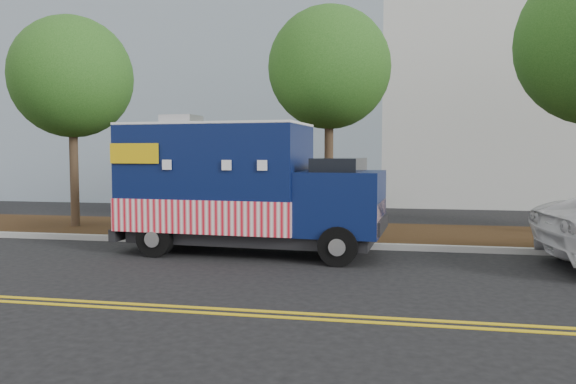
# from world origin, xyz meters

# --- Properties ---
(ground) EXTENTS (120.00, 120.00, 0.00)m
(ground) POSITION_xyz_m (0.00, 0.00, 0.00)
(ground) COLOR black
(ground) RESTS_ON ground
(curb) EXTENTS (120.00, 0.18, 0.15)m
(curb) POSITION_xyz_m (0.00, 1.40, 0.07)
(curb) COLOR #9E9E99
(curb) RESTS_ON ground
(mulch_strip) EXTENTS (120.00, 4.00, 0.15)m
(mulch_strip) POSITION_xyz_m (0.00, 3.50, 0.07)
(mulch_strip) COLOR #321F0D
(mulch_strip) RESTS_ON ground
(centerline_near) EXTENTS (120.00, 0.10, 0.01)m
(centerline_near) POSITION_xyz_m (0.00, -4.45, 0.01)
(centerline_near) COLOR gold
(centerline_near) RESTS_ON ground
(centerline_far) EXTENTS (120.00, 0.10, 0.01)m
(centerline_far) POSITION_xyz_m (0.00, -4.70, 0.01)
(centerline_far) COLOR gold
(centerline_far) RESTS_ON ground
(tree_a) EXTENTS (3.64, 3.64, 6.49)m
(tree_a) POSITION_xyz_m (-7.02, 3.01, 4.66)
(tree_a) COLOR #38281C
(tree_a) RESTS_ON ground
(tree_b) EXTENTS (3.54, 3.54, 6.61)m
(tree_b) POSITION_xyz_m (0.70, 3.78, 4.82)
(tree_b) COLOR #38281C
(tree_b) RESTS_ON ground
(sign_post) EXTENTS (0.06, 0.06, 2.40)m
(sign_post) POSITION_xyz_m (-3.72, 1.79, 1.20)
(sign_post) COLOR #473828
(sign_post) RESTS_ON ground
(food_truck) EXTENTS (6.39, 2.74, 3.30)m
(food_truck) POSITION_xyz_m (-1.05, 0.35, 1.49)
(food_truck) COLOR black
(food_truck) RESTS_ON ground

